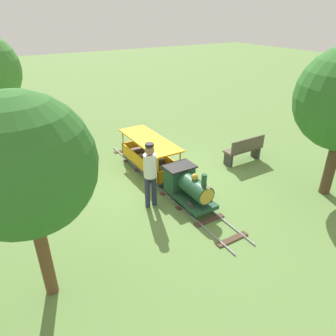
# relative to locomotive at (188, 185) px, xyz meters

# --- Properties ---
(ground_plane) EXTENTS (60.00, 60.00, 0.00)m
(ground_plane) POSITION_rel_locomotive_xyz_m (0.00, -1.04, -0.48)
(ground_plane) COLOR #608442
(track) EXTENTS (0.77, 6.05, 0.04)m
(track) POSITION_rel_locomotive_xyz_m (0.00, -1.03, -0.47)
(track) COLOR gray
(track) RESTS_ON ground_plane
(locomotive) EXTENTS (0.73, 1.45, 1.02)m
(locomotive) POSITION_rel_locomotive_xyz_m (0.00, 0.00, 0.00)
(locomotive) COLOR #1E472D
(locomotive) RESTS_ON ground_plane
(passenger_car) EXTENTS (0.83, 2.35, 0.97)m
(passenger_car) POSITION_rel_locomotive_xyz_m (0.00, -1.93, -0.06)
(passenger_car) COLOR #3F3F3F
(passenger_car) RESTS_ON ground_plane
(conductor_person) EXTENTS (0.30, 0.30, 1.62)m
(conductor_person) POSITION_rel_locomotive_xyz_m (0.82, -0.35, 0.47)
(conductor_person) COLOR #282D47
(conductor_person) RESTS_ON ground_plane
(park_bench) EXTENTS (1.30, 0.40, 0.82)m
(park_bench) POSITION_rel_locomotive_xyz_m (-2.77, -0.97, -0.07)
(park_bench) COLOR brown
(park_bench) RESTS_ON ground_plane
(oak_tree_far) EXTENTS (2.01, 2.01, 3.37)m
(oak_tree_far) POSITION_rel_locomotive_xyz_m (3.46, 1.02, 1.87)
(oak_tree_far) COLOR brown
(oak_tree_far) RESTS_ON ground_plane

